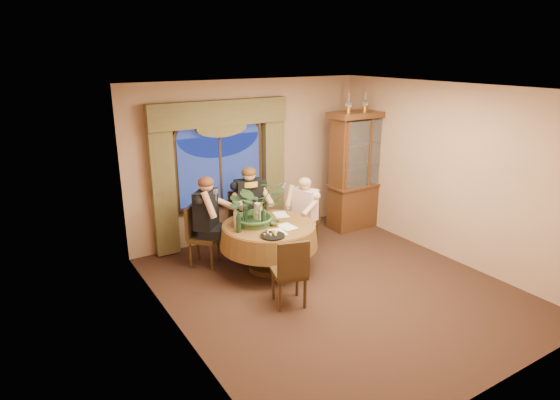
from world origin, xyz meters
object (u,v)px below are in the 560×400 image
oil_lamp_center (365,102)px  china_cabinet (361,170)px  wine_bottle_3 (245,213)px  person_back (207,221)px  wine_bottle_0 (236,217)px  chair_back (204,236)px  wine_bottle_2 (239,221)px  dining_table (269,247)px  person_scarf (249,208)px  stoneware_vase (258,213)px  oil_lamp_right (381,100)px  chair_right (303,221)px  oil_lamp_left (349,103)px  olive_bowl (274,223)px  person_pink (305,214)px  wine_bottle_1 (263,218)px  chair_back_right (245,220)px  chair_front_left (289,271)px  centerpiece_plant (255,185)px

oil_lamp_center → china_cabinet: bearing=0.0°
wine_bottle_3 → person_back: bearing=133.7°
oil_lamp_center → wine_bottle_0: 3.36m
chair_back → wine_bottle_2: (0.24, -0.75, 0.44)m
dining_table → person_scarf: 1.00m
stoneware_vase → wine_bottle_2: (-0.45, -0.22, 0.02)m
oil_lamp_right → chair_right: oil_lamp_right is taller
oil_lamp_left → olive_bowl: 2.72m
oil_lamp_right → olive_bowl: size_ratio=1.97×
wine_bottle_0 → chair_back: bearing=117.5°
dining_table → person_pink: (0.91, 0.35, 0.26)m
wine_bottle_1 → wine_bottle_2: 0.39m
oil_lamp_center → oil_lamp_left: bearing=180.0°
person_back → wine_bottle_0: person_back is taller
chair_back_right → person_scarf: (0.06, -0.06, 0.24)m
person_scarf → wine_bottle_2: 1.21m
chair_right → wine_bottle_2: wine_bottle_2 is taller
oil_lamp_center → person_back: bearing=-179.2°
china_cabinet → person_back: size_ratio=1.53×
chair_back_right → chair_front_left: 2.06m
centerpiece_plant → wine_bottle_0: size_ratio=3.10×
chair_back → chair_back_right: bearing=150.4°
chair_back → oil_lamp_left: bearing=132.9°
china_cabinet → oil_lamp_center: oil_lamp_center is taller
oil_lamp_center → wine_bottle_3: size_ratio=1.03×
dining_table → stoneware_vase: size_ratio=5.04×
chair_front_left → person_pink: bearing=65.0°
person_scarf → stoneware_vase: 0.81m
person_back → centerpiece_plant: 1.01m
chair_front_left → oil_lamp_left: bearing=52.9°
chair_front_left → centerpiece_plant: bearing=99.1°
chair_back_right → chair_back: size_ratio=1.00×
oil_lamp_center → person_scarf: (-2.31, 0.18, -1.66)m
oil_lamp_left → wine_bottle_3: (-2.36, -0.51, -1.46)m
oil_lamp_left → person_back: (-2.81, -0.05, -1.66)m
person_scarf → chair_front_left: bearing=86.6°
oil_lamp_center → chair_front_left: 3.80m
dining_table → wine_bottle_1: 0.57m
stoneware_vase → wine_bottle_2: bearing=-153.6°
dining_table → person_scarf: person_scarf is taller
chair_front_left → person_back: size_ratio=0.67×
person_back → olive_bowl: bearing=88.9°
oil_lamp_center → wine_bottle_1: oil_lamp_center is taller
wine_bottle_0 → centerpiece_plant: bearing=2.9°
oil_lamp_left → person_scarf: 2.55m
centerpiece_plant → wine_bottle_0: bearing=-177.1°
centerpiece_plant → person_scarf: bearing=68.1°
chair_front_left → chair_back_right: bearing=95.1°
china_cabinet → chair_back: (-3.25, -0.05, -0.62)m
centerpiece_plant → chair_front_left: bearing=-97.2°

